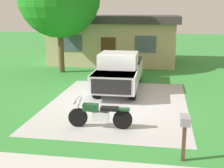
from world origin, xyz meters
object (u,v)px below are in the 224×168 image
object	(u,v)px
pickup_truck	(120,70)
neighbor_house	(114,39)
motorcycle	(100,115)
mailbox	(185,126)

from	to	relation	value
pickup_truck	neighbor_house	distance (m)	8.15
motorcycle	neighbor_house	xyz separation A→B (m)	(-1.63, 13.41, 1.32)
mailbox	neighbor_house	world-z (taller)	neighbor_house
motorcycle	neighbor_house	bearing A→B (deg)	96.95
motorcycle	neighbor_house	distance (m)	13.57
pickup_truck	neighbor_house	bearing A→B (deg)	101.08
pickup_truck	mailbox	xyz separation A→B (m)	(2.77, -7.42, 0.03)
motorcycle	mailbox	size ratio (longest dim) A/B	1.76
motorcycle	pickup_truck	size ratio (longest dim) A/B	0.39
pickup_truck	neighbor_house	world-z (taller)	neighbor_house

